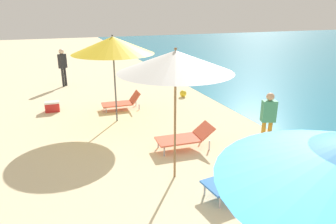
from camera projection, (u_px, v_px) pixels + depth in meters
umbrella_second at (175, 62)px, 5.95m from camera, size 2.33×2.33×2.84m
lounger_second_shoreside at (186, 137)px, 8.05m from camera, size 1.54×0.73×0.62m
lounger_second_inland at (242, 177)px, 6.12m from camera, size 1.62×0.78×0.65m
umbrella_farthest at (113, 45)px, 9.35m from camera, size 2.56×2.56×2.81m
lounger_farthest_shoreside at (122, 102)px, 11.26m from camera, size 1.40×0.67×0.62m
person_walking_mid at (268, 116)px, 7.91m from camera, size 0.41×0.33×1.52m
person_walking_far at (63, 64)px, 14.37m from camera, size 0.41×0.41×1.77m
cooler_box at (52, 106)px, 11.03m from camera, size 0.52×0.36×0.37m
beach_ball at (183, 93)px, 12.87m from camera, size 0.29×0.29×0.29m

